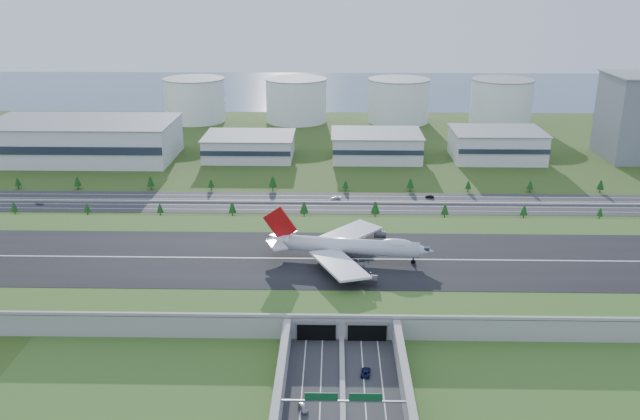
{
  "coord_description": "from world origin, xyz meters",
  "views": [
    {
      "loc": [
        -2.92,
        -251.31,
        116.53
      ],
      "look_at": [
        -9.18,
        35.0,
        16.83
      ],
      "focal_mm": 38.0,
      "sensor_mm": 36.0,
      "label": 1
    }
  ],
  "objects_px": {
    "car_2": "(366,372)",
    "car_5": "(430,197)",
    "boeing_747": "(349,246)",
    "car_7": "(336,198)",
    "car_4": "(40,204)",
    "car_0": "(303,408)",
    "fuel_tank_a": "(195,100)"
  },
  "relations": [
    {
      "from": "boeing_747",
      "to": "car_4",
      "type": "distance_m",
      "value": 186.51
    },
    {
      "from": "car_4",
      "to": "car_0",
      "type": "bearing_deg",
      "value": -129.52
    },
    {
      "from": "car_2",
      "to": "car_5",
      "type": "relative_size",
      "value": 1.24
    },
    {
      "from": "car_0",
      "to": "car_7",
      "type": "relative_size",
      "value": 0.86
    },
    {
      "from": "car_5",
      "to": "car_7",
      "type": "bearing_deg",
      "value": -80.55
    },
    {
      "from": "car_0",
      "to": "car_4",
      "type": "xyz_separation_m",
      "value": [
        -149.37,
        177.57,
        -0.12
      ]
    },
    {
      "from": "fuel_tank_a",
      "to": "car_5",
      "type": "relative_size",
      "value": 10.48
    },
    {
      "from": "fuel_tank_a",
      "to": "car_5",
      "type": "distance_m",
      "value": 266.98
    },
    {
      "from": "car_4",
      "to": "car_5",
      "type": "xyz_separation_m",
      "value": [
        210.44,
        16.48,
        0.09
      ]
    },
    {
      "from": "fuel_tank_a",
      "to": "car_5",
      "type": "bearing_deg",
      "value": -50.41
    },
    {
      "from": "boeing_747",
      "to": "car_2",
      "type": "xyz_separation_m",
      "value": [
        4.19,
        -70.53,
        -13.09
      ]
    },
    {
      "from": "car_2",
      "to": "car_5",
      "type": "distance_m",
      "value": 180.61
    },
    {
      "from": "car_2",
      "to": "car_7",
      "type": "bearing_deg",
      "value": -79.48
    },
    {
      "from": "fuel_tank_a",
      "to": "boeing_747",
      "type": "xyz_separation_m",
      "value": [
        123.02,
        -310.31,
        -3.47
      ]
    },
    {
      "from": "car_7",
      "to": "boeing_747",
      "type": "bearing_deg",
      "value": -4.46
    },
    {
      "from": "boeing_747",
      "to": "car_7",
      "type": "bearing_deg",
      "value": 100.91
    },
    {
      "from": "boeing_747",
      "to": "car_2",
      "type": "bearing_deg",
      "value": -78.55
    },
    {
      "from": "boeing_747",
      "to": "car_2",
      "type": "height_order",
      "value": "boeing_747"
    },
    {
      "from": "car_5",
      "to": "car_2",
      "type": "bearing_deg",
      "value": -7.73
    },
    {
      "from": "fuel_tank_a",
      "to": "car_2",
      "type": "distance_m",
      "value": 401.87
    },
    {
      "from": "car_5",
      "to": "fuel_tank_a",
      "type": "bearing_deg",
      "value": -134.48
    },
    {
      "from": "car_0",
      "to": "car_2",
      "type": "bearing_deg",
      "value": 23.96
    },
    {
      "from": "fuel_tank_a",
      "to": "boeing_747",
      "type": "bearing_deg",
      "value": -68.37
    },
    {
      "from": "car_5",
      "to": "car_7",
      "type": "height_order",
      "value": "car_7"
    },
    {
      "from": "car_5",
      "to": "car_7",
      "type": "distance_m",
      "value": 51.99
    },
    {
      "from": "boeing_747",
      "to": "fuel_tank_a",
      "type": "bearing_deg",
      "value": 119.67
    },
    {
      "from": "car_0",
      "to": "car_7",
      "type": "bearing_deg",
      "value": 66.09
    },
    {
      "from": "boeing_747",
      "to": "car_5",
      "type": "height_order",
      "value": "boeing_747"
    },
    {
      "from": "car_2",
      "to": "car_7",
      "type": "distance_m",
      "value": 172.56
    },
    {
      "from": "car_4",
      "to": "car_5",
      "type": "height_order",
      "value": "car_5"
    },
    {
      "from": "car_7",
      "to": "car_5",
      "type": "bearing_deg",
      "value": 86.21
    },
    {
      "from": "car_5",
      "to": "car_7",
      "type": "relative_size",
      "value": 0.86
    }
  ]
}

